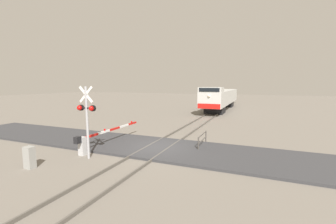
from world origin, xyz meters
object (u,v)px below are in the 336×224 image
(utility_cabinet, at_px, (30,157))
(guard_railing, at_px, (202,139))
(locomotive, at_px, (221,98))
(crossing_gate, at_px, (94,139))
(crossing_signal, at_px, (87,114))

(utility_cabinet, distance_m, guard_railing, 9.99)
(locomotive, bearing_deg, crossing_gate, -97.85)
(crossing_gate, height_order, guard_railing, crossing_gate)
(crossing_signal, bearing_deg, locomotive, 84.08)
(crossing_gate, distance_m, utility_cabinet, 3.79)
(locomotive, height_order, crossing_signal, crossing_signal)
(locomotive, relative_size, utility_cabinet, 16.73)
(crossing_signal, relative_size, guard_railing, 1.94)
(locomotive, bearing_deg, guard_railing, -83.46)
(crossing_signal, height_order, guard_railing, crossing_signal)
(locomotive, relative_size, guard_railing, 8.83)
(crossing_signal, height_order, utility_cabinet, crossing_signal)
(utility_cabinet, xyz_separation_m, guard_railing, (7.15, 6.98, 0.05))
(crossing_gate, xyz_separation_m, guard_railing, (6.24, 3.30, -0.16))
(guard_railing, bearing_deg, crossing_signal, -139.58)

